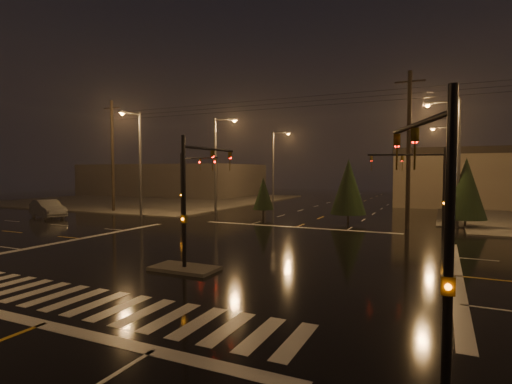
% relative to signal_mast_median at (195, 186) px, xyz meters
% --- Properties ---
extents(ground, '(140.00, 140.00, 0.00)m').
position_rel_signal_mast_median_xyz_m(ground, '(-0.00, 3.07, -3.75)').
color(ground, black).
rests_on(ground, ground).
extents(sidewalk_nw, '(36.00, 36.00, 0.12)m').
position_rel_signal_mast_median_xyz_m(sidewalk_nw, '(-30.00, 33.07, -3.69)').
color(sidewalk_nw, '#403D39').
rests_on(sidewalk_nw, ground).
extents(median_island, '(3.00, 1.60, 0.15)m').
position_rel_signal_mast_median_xyz_m(median_island, '(-0.00, -0.93, -3.68)').
color(median_island, '#403D39').
rests_on(median_island, ground).
extents(crosswalk, '(15.00, 2.60, 0.01)m').
position_rel_signal_mast_median_xyz_m(crosswalk, '(-0.00, -5.93, -3.75)').
color(crosswalk, beige).
rests_on(crosswalk, ground).
extents(stop_bar_near, '(16.00, 0.50, 0.01)m').
position_rel_signal_mast_median_xyz_m(stop_bar_near, '(-0.00, -7.93, -3.75)').
color(stop_bar_near, beige).
rests_on(stop_bar_near, ground).
extents(stop_bar_far, '(16.00, 0.50, 0.01)m').
position_rel_signal_mast_median_xyz_m(stop_bar_far, '(-0.00, 14.07, -3.75)').
color(stop_bar_far, beige).
rests_on(stop_bar_far, ground).
extents(commercial_block, '(30.00, 18.00, 5.60)m').
position_rel_signal_mast_median_xyz_m(commercial_block, '(-35.00, 45.07, -0.95)').
color(commercial_block, '#433C3B').
rests_on(commercial_block, ground).
extents(signal_mast_median, '(0.25, 4.59, 6.00)m').
position_rel_signal_mast_median_xyz_m(signal_mast_median, '(0.00, 0.00, 0.00)').
color(signal_mast_median, black).
rests_on(signal_mast_median, ground).
extents(signal_mast_ne, '(4.84, 1.86, 6.00)m').
position_rel_signal_mast_median_xyz_m(signal_mast_ne, '(9.50, 13.21, 0.04)').
color(signal_mast_ne, black).
rests_on(signal_mast_ne, ground).
extents(signal_mast_nw, '(4.84, 1.86, 6.00)m').
position_rel_signal_mast_median_xyz_m(signal_mast_nw, '(-9.50, 13.21, 0.04)').
color(signal_mast_nw, black).
rests_on(signal_mast_nw, ground).
extents(signal_mast_se, '(1.55, 3.87, 6.00)m').
position_rel_signal_mast_median_xyz_m(signal_mast_se, '(10.23, -6.68, -0.04)').
color(signal_mast_se, black).
rests_on(signal_mast_se, ground).
extents(streetlight_1, '(2.77, 0.32, 10.00)m').
position_rel_signal_mast_median_xyz_m(streetlight_1, '(-11.18, 21.07, 2.05)').
color(streetlight_1, '#38383A').
rests_on(streetlight_1, ground).
extents(streetlight_2, '(2.77, 0.32, 10.00)m').
position_rel_signal_mast_median_xyz_m(streetlight_2, '(-11.18, 37.07, 2.05)').
color(streetlight_2, '#38383A').
rests_on(streetlight_2, ground).
extents(streetlight_3, '(2.77, 0.32, 10.00)m').
position_rel_signal_mast_median_xyz_m(streetlight_3, '(11.18, 19.07, 2.05)').
color(streetlight_3, '#38383A').
rests_on(streetlight_3, ground).
extents(streetlight_4, '(2.77, 0.32, 10.00)m').
position_rel_signal_mast_median_xyz_m(streetlight_4, '(11.18, 39.07, 2.05)').
color(streetlight_4, '#38383A').
rests_on(streetlight_4, ground).
extents(streetlight_5, '(0.32, 2.77, 10.00)m').
position_rel_signal_mast_median_xyz_m(streetlight_5, '(-16.00, 14.26, 2.05)').
color(streetlight_5, '#38383A').
rests_on(streetlight_5, ground).
extents(utility_pole_0, '(2.20, 0.32, 12.00)m').
position_rel_signal_mast_median_xyz_m(utility_pole_0, '(-22.00, 17.07, 2.38)').
color(utility_pole_0, black).
rests_on(utility_pole_0, ground).
extents(utility_pole_1, '(2.20, 0.32, 12.00)m').
position_rel_signal_mast_median_xyz_m(utility_pole_1, '(8.00, 17.07, 2.38)').
color(utility_pole_1, black).
rests_on(utility_pole_1, ground).
extents(conifer_0, '(3.05, 3.05, 5.46)m').
position_rel_signal_mast_median_xyz_m(conifer_0, '(12.06, 19.29, -0.67)').
color(conifer_0, black).
rests_on(conifer_0, ground).
extents(conifer_3, '(1.99, 1.99, 3.82)m').
position_rel_signal_mast_median_xyz_m(conifer_3, '(-5.27, 19.62, -1.50)').
color(conifer_3, black).
rests_on(conifer_3, ground).
extents(conifer_4, '(3.05, 3.05, 5.46)m').
position_rel_signal_mast_median_xyz_m(conifer_4, '(3.06, 18.91, -0.67)').
color(conifer_4, black).
rests_on(conifer_4, ground).
extents(car_crossing, '(5.49, 3.41, 1.71)m').
position_rel_signal_mast_median_xyz_m(car_crossing, '(-23.48, 10.22, -2.90)').
color(car_crossing, '#5A5D61').
rests_on(car_crossing, ground).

